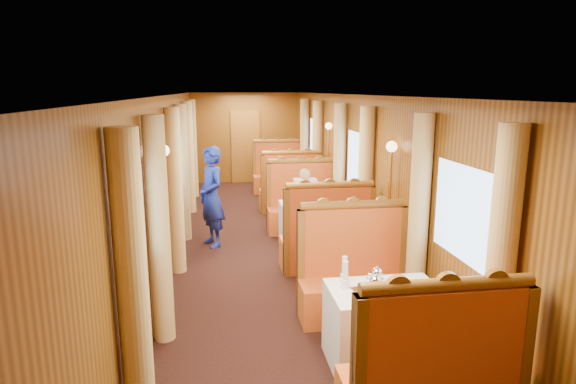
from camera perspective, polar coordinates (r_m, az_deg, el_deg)
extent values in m
cube|color=#8D5B20|center=(13.61, -5.05, 5.34)|extent=(0.80, 0.04, 2.00)
cube|color=white|center=(4.83, 11.32, -15.38)|extent=(1.05, 0.72, 0.75)
cube|color=#AF2C13|center=(3.67, 17.94, -16.76)|extent=(1.30, 0.12, 0.80)
cylinder|color=#8D5B20|center=(3.48, 18.41, -10.38)|extent=(1.23, 0.10, 0.10)
cube|color=#AF2C13|center=(5.71, 8.02, -12.46)|extent=(1.30, 0.55, 0.45)
cube|color=#AF2C13|center=(5.68, 7.60, -5.83)|extent=(1.30, 0.12, 0.80)
cylinder|color=#8D5B20|center=(5.56, 7.72, -1.51)|extent=(1.23, 0.10, 0.10)
cube|color=white|center=(7.99, 2.95, -4.00)|extent=(1.05, 0.72, 0.75)
cube|color=#AF2C13|center=(7.15, 4.42, -7.24)|extent=(1.30, 0.55, 0.45)
cube|color=#AF2C13|center=(6.76, 4.91, -2.83)|extent=(1.30, 0.12, 0.80)
cylinder|color=#8D5B20|center=(6.66, 4.98, 0.83)|extent=(1.23, 0.10, 0.10)
cube|color=#AF2C13|center=(8.93, 1.76, -3.26)|extent=(1.30, 0.55, 0.45)
cube|color=#AF2C13|center=(8.99, 1.54, 0.94)|extent=(1.30, 0.12, 0.80)
cylinder|color=#8D5B20|center=(8.92, 1.56, 3.72)|extent=(1.23, 0.10, 0.10)
cube|color=white|center=(11.35, -0.48, 0.84)|extent=(1.05, 0.72, 0.75)
cube|color=#AF2C13|center=(10.46, 0.23, -0.97)|extent=(1.30, 0.55, 0.45)
cube|color=#AF2C13|center=(10.13, 0.42, 2.21)|extent=(1.30, 0.12, 0.80)
cylinder|color=#8D5B20|center=(10.06, 0.42, 4.68)|extent=(1.23, 0.10, 0.10)
cube|color=#AF2C13|center=(12.30, -1.08, 1.01)|extent=(1.30, 0.55, 0.45)
cube|color=#AF2C13|center=(12.41, -1.22, 4.03)|extent=(1.30, 0.12, 0.80)
cylinder|color=#8D5B20|center=(12.35, -1.23, 6.05)|extent=(1.23, 0.10, 0.10)
cube|color=silver|center=(4.61, 9.93, -11.46)|extent=(0.39, 0.32, 0.01)
cylinder|color=white|center=(4.68, 15.16, -11.33)|extent=(0.22, 0.22, 0.01)
cylinder|color=white|center=(4.64, 6.76, -10.74)|extent=(0.08, 0.08, 0.08)
cylinder|color=white|center=(4.59, 6.80, -9.21)|extent=(0.05, 0.05, 0.18)
cylinder|color=white|center=(4.76, 6.68, -10.12)|extent=(0.08, 0.08, 0.08)
cylinder|color=white|center=(4.71, 6.72, -8.62)|extent=(0.05, 0.05, 0.18)
cylinder|color=silver|center=(7.92, 3.20, -0.83)|extent=(0.06, 0.06, 0.14)
cylinder|color=silver|center=(11.24, -0.30, 3.04)|extent=(0.06, 0.06, 0.14)
cylinder|color=#E0BE73|center=(3.59, -17.89, -11.65)|extent=(0.22, 0.22, 2.35)
cylinder|color=#E0BE73|center=(5.05, -15.04, -4.57)|extent=(0.22, 0.22, 2.35)
cylinder|color=#E0BE73|center=(4.14, 23.83, -8.93)|extent=(0.22, 0.22, 2.35)
cylinder|color=#E0BE73|center=(5.45, 15.20, -3.36)|extent=(0.22, 0.22, 2.35)
cylinder|color=#E0BE73|center=(6.92, -13.24, -0.01)|extent=(0.22, 0.22, 2.35)
cylinder|color=#E0BE73|center=(8.45, -12.38, 2.18)|extent=(0.22, 0.22, 2.35)
cylinder|color=#E0BE73|center=(7.22, 9.14, 0.65)|extent=(0.22, 0.22, 2.35)
cylinder|color=#E0BE73|center=(8.69, 6.09, 2.67)|extent=(0.22, 0.22, 2.35)
cylinder|color=#E0BE73|center=(10.36, -11.67, 4.00)|extent=(0.22, 0.22, 2.35)
cylinder|color=#E0BE73|center=(11.91, -11.26, 5.04)|extent=(0.22, 0.22, 2.35)
cylinder|color=#E0BE73|center=(10.56, 3.49, 4.38)|extent=(0.22, 0.22, 2.35)
cylinder|color=#E0BE73|center=(12.08, 1.98, 5.36)|extent=(0.22, 0.22, 2.35)
cylinder|color=#BF8C3F|center=(6.04, -14.07, -4.24)|extent=(0.04, 0.04, 1.85)
sphere|color=#FFD18C|center=(5.85, -14.55, 4.77)|extent=(0.14, 0.14, 0.14)
cylinder|color=#BF8C3F|center=(6.39, 11.82, -3.25)|extent=(0.04, 0.04, 1.85)
sphere|color=#FFD18C|center=(6.21, 12.19, 5.28)|extent=(0.14, 0.14, 0.14)
cylinder|color=#BF8C3F|center=(9.44, -12.04, 1.68)|extent=(0.04, 0.04, 1.85)
sphere|color=#FFD18C|center=(9.32, -12.30, 7.46)|extent=(0.14, 0.14, 0.14)
cylinder|color=#BF8C3F|center=(9.67, 4.76, 2.14)|extent=(0.04, 0.04, 1.85)
sphere|color=#FFD18C|center=(9.55, 4.86, 7.80)|extent=(0.14, 0.14, 0.14)
imported|color=navy|center=(8.07, -9.04, -0.57)|extent=(0.62, 0.72, 1.68)
cube|color=beige|center=(8.62, 2.00, -0.22)|extent=(0.40, 0.24, 0.55)
sphere|color=tan|center=(8.55, 2.01, 2.13)|extent=(0.20, 0.20, 0.20)
cube|color=beige|center=(8.51, 2.19, -1.98)|extent=(0.36, 0.30, 0.14)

